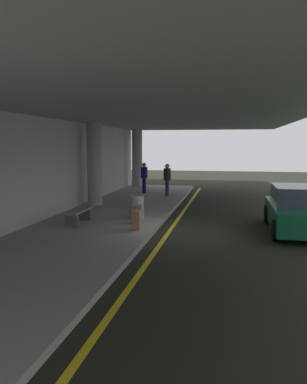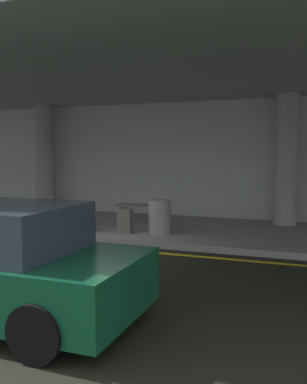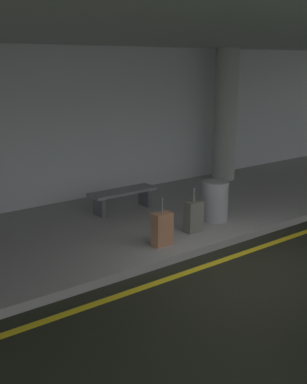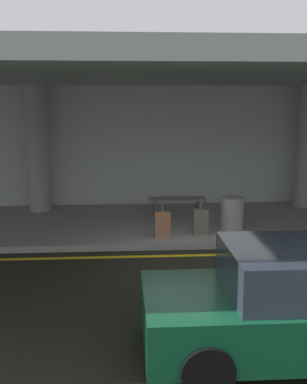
{
  "view_description": "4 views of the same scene",
  "coord_description": "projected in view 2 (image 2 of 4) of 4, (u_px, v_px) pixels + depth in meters",
  "views": [
    {
      "loc": [
        -12.43,
        -1.33,
        2.84
      ],
      "look_at": [
        0.63,
        1.24,
        1.21
      ],
      "focal_mm": 36.59,
      "sensor_mm": 36.0,
      "label": 1
    },
    {
      "loc": [
        4.67,
        -7.9,
        2.14
      ],
      "look_at": [
        0.94,
        2.08,
        1.19
      ],
      "focal_mm": 39.61,
      "sensor_mm": 36.0,
      "label": 2
    },
    {
      "loc": [
        -5.72,
        -4.89,
        3.4
      ],
      "look_at": [
        -0.04,
        2.59,
        0.84
      ],
      "focal_mm": 44.33,
      "sensor_mm": 36.0,
      "label": 3
    },
    {
      "loc": [
        -1.56,
        -9.29,
        3.4
      ],
      "look_at": [
        -0.81,
        2.16,
        1.13
      ],
      "focal_mm": 44.29,
      "sensor_mm": 36.0,
      "label": 4
    }
  ],
  "objects": [
    {
      "name": "sidewalk",
      "position": [
        135.0,
        227.0,
        12.07
      ],
      "size": [
        26.0,
        4.2,
        0.15
      ],
      "primitive_type": "cube",
      "color": "gray",
      "rests_on": "ground"
    },
    {
      "name": "terminal_back_wall",
      "position": [
        161.0,
        161.0,
        14.01
      ],
      "size": [
        26.0,
        0.3,
        3.8
      ],
      "primitive_type": "cube",
      "color": "#AFB4B5",
      "rests_on": "ground"
    },
    {
      "name": "ground_plane",
      "position": [
        79.0,
        253.0,
        9.19
      ],
      "size": [
        60.0,
        60.0,
        0.0
      ],
      "primitive_type": "plane",
      "color": "black"
    },
    {
      "name": "trash_bin_steel",
      "position": [
        160.0,
        217.0,
        10.59
      ],
      "size": [
        0.56,
        0.56,
        0.85
      ],
      "primitive_type": "cylinder",
      "color": "gray",
      "rests_on": "sidewalk"
    },
    {
      "name": "suitcase_upright_secondary",
      "position": [
        125.0,
        221.0,
        10.65
      ],
      "size": [
        0.36,
        0.22,
        0.9
      ],
      "rotation": [
        0.0,
        0.0,
        -0.11
      ],
      "color": "#5E5D54",
      "rests_on": "sidewalk"
    },
    {
      "name": "support_column_center",
      "position": [
        286.0,
        160.0,
        11.87
      ],
      "size": [
        0.66,
        0.66,
        3.65
      ],
      "primitive_type": "cylinder",
      "color": "gray",
      "rests_on": "sidewalk"
    },
    {
      "name": "ceiling_overhang",
      "position": [
        127.0,
        86.0,
        11.26
      ],
      "size": [
        28.0,
        13.2,
        0.3
      ],
      "primitive_type": "cube",
      "color": "gray",
      "rests_on": "support_column_far_left"
    },
    {
      "name": "bench_metal",
      "position": [
        142.0,
        209.0,
        12.64
      ],
      "size": [
        1.6,
        0.5,
        0.48
      ],
      "color": "slate",
      "rests_on": "sidewalk"
    },
    {
      "name": "lane_stripe_yellow",
      "position": [
        93.0,
        247.0,
        9.74
      ],
      "size": [
        26.0,
        0.14,
        0.01
      ],
      "primitive_type": "cube",
      "color": "yellow",
      "rests_on": "ground"
    },
    {
      "name": "support_column_left_mid",
      "position": [
        45.0,
        159.0,
        14.66
      ],
      "size": [
        0.66,
        0.66,
        3.65
      ],
      "primitive_type": "cylinder",
      "color": "gray",
      "rests_on": "sidewalk"
    },
    {
      "name": "suitcase_upright_primary",
      "position": [
        88.0,
        220.0,
        10.8
      ],
      "size": [
        0.36,
        0.22,
        0.9
      ],
      "rotation": [
        0.0,
        0.0,
        0.13
      ],
      "color": "#9D6648",
      "rests_on": "sidewalk"
    }
  ]
}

